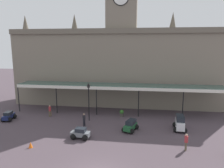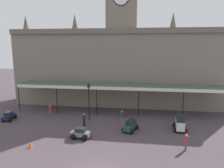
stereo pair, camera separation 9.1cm
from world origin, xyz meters
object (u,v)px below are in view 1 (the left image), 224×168
(pedestrian_near_entrance, at_px, (84,119))
(car_navy_sedan, at_px, (9,117))
(planter_near_kerb, at_px, (122,113))
(car_white_van, at_px, (180,124))
(pedestrian_beside_cars, at_px, (186,141))
(pedestrian_crossing_forecourt, at_px, (50,110))
(car_grey_sedan, at_px, (80,134))
(car_green_estate, at_px, (130,126))
(traffic_cone, at_px, (31,145))
(victorian_lamppost, at_px, (89,98))

(pedestrian_near_entrance, bearing_deg, car_navy_sedan, 176.04)
(pedestrian_near_entrance, height_order, planter_near_kerb, pedestrian_near_entrance)
(car_white_van, xyz_separation_m, pedestrian_beside_cars, (-0.28, -5.06, 0.10))
(pedestrian_crossing_forecourt, bearing_deg, car_grey_sedan, -45.53)
(car_green_estate, xyz_separation_m, car_white_van, (5.82, 1.02, 0.24))
(pedestrian_crossing_forecourt, bearing_deg, traffic_cone, -77.73)
(pedestrian_beside_cars, xyz_separation_m, pedestrian_near_entrance, (-11.36, 4.70, 0.00))
(pedestrian_beside_cars, bearing_deg, pedestrian_crossing_forecourt, 156.02)
(pedestrian_crossing_forecourt, xyz_separation_m, pedestrian_near_entrance, (5.76, -2.92, 0.00))
(victorian_lamppost, bearing_deg, pedestrian_near_entrance, -93.80)
(car_grey_sedan, relative_size, pedestrian_near_entrance, 1.26)
(car_navy_sedan, xyz_separation_m, planter_near_kerb, (15.00, 3.63, -0.01))
(victorian_lamppost, height_order, traffic_cone, victorian_lamppost)
(victorian_lamppost, relative_size, planter_near_kerb, 5.32)
(pedestrian_near_entrance, bearing_deg, victorian_lamppost, 86.20)
(car_white_van, height_order, car_navy_sedan, car_white_van)
(car_navy_sedan, relative_size, pedestrian_near_entrance, 1.28)
(pedestrian_crossing_forecourt, relative_size, planter_near_kerb, 1.74)
(car_navy_sedan, relative_size, planter_near_kerb, 2.22)
(victorian_lamppost, bearing_deg, car_grey_sedan, -85.85)
(pedestrian_near_entrance, relative_size, victorian_lamppost, 0.33)
(car_white_van, bearing_deg, car_navy_sedan, 179.03)
(car_navy_sedan, bearing_deg, car_green_estate, -4.83)
(pedestrian_beside_cars, height_order, planter_near_kerb, pedestrian_beside_cars)
(car_green_estate, distance_m, victorian_lamppost, 6.82)
(pedestrian_near_entrance, bearing_deg, pedestrian_beside_cars, -22.49)
(car_navy_sedan, bearing_deg, traffic_cone, -45.29)
(pedestrian_crossing_forecourt, height_order, pedestrian_near_entrance, same)
(car_green_estate, relative_size, car_navy_sedan, 1.14)
(car_navy_sedan, xyz_separation_m, pedestrian_near_entrance, (10.68, -0.74, 0.41))
(car_white_van, xyz_separation_m, pedestrian_crossing_forecourt, (-17.41, 2.55, 0.10))
(traffic_cone, bearing_deg, pedestrian_near_entrance, 58.89)
(car_white_van, height_order, traffic_cone, car_white_van)
(pedestrian_crossing_forecourt, height_order, traffic_cone, pedestrian_crossing_forecourt)
(pedestrian_crossing_forecourt, xyz_separation_m, pedestrian_beside_cars, (17.12, -7.62, 0.00))
(car_navy_sedan, distance_m, pedestrian_crossing_forecourt, 5.40)
(car_white_van, distance_m, planter_near_kerb, 8.36)
(car_white_van, xyz_separation_m, car_navy_sedan, (-22.33, 0.38, -0.30))
(pedestrian_beside_cars, xyz_separation_m, planter_near_kerb, (-7.04, 9.08, -0.42))
(car_white_van, bearing_deg, victorian_lamppost, 171.56)
(pedestrian_near_entrance, xyz_separation_m, traffic_cone, (-3.77, -6.25, -0.62))
(car_grey_sedan, height_order, car_navy_sedan, same)
(car_navy_sedan, height_order, victorian_lamppost, victorian_lamppost)
(pedestrian_crossing_forecourt, height_order, planter_near_kerb, pedestrian_crossing_forecourt)
(traffic_cone, relative_size, planter_near_kerb, 0.60)
(traffic_cone, bearing_deg, car_navy_sedan, 134.71)
(car_white_van, relative_size, pedestrian_beside_cars, 1.48)
(car_navy_sedan, bearing_deg, planter_near_kerb, 13.61)
(pedestrian_near_entrance, bearing_deg, car_green_estate, -6.41)
(car_grey_sedan, distance_m, traffic_cone, 5.11)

